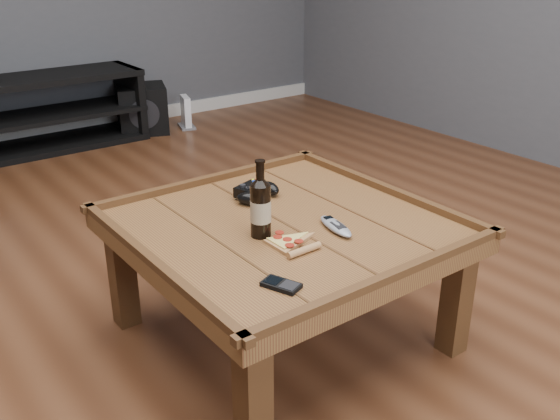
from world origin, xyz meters
TOP-DOWN VIEW (x-y plane):
  - ground at (0.00, 0.00)m, footprint 6.00×6.00m
  - baseboard at (0.00, 2.99)m, footprint 5.00×0.02m
  - coffee_table at (0.00, 0.00)m, footprint 1.03×1.03m
  - media_console at (0.00, 2.75)m, footprint 1.40×0.45m
  - beer_bottle at (-0.12, -0.03)m, footprint 0.07×0.07m
  - game_controller at (0.05, 0.23)m, footprint 0.20×0.17m
  - pizza_slice at (-0.09, -0.14)m, footprint 0.14×0.22m
  - smartphone at (-0.26, -0.33)m, footprint 0.09×0.12m
  - remote_control at (0.10, -0.14)m, footprint 0.09×0.19m
  - subwoofer at (0.75, 2.74)m, footprint 0.44×0.44m
  - game_console at (1.06, 2.63)m, footprint 0.16×0.22m

SIDE VIEW (x-z plane):
  - ground at x=0.00m, z-range 0.00..0.00m
  - baseboard at x=0.00m, z-range 0.00..0.10m
  - game_console at x=1.06m, z-range -0.01..0.23m
  - subwoofer at x=0.75m, z-range 0.00..0.34m
  - media_console at x=0.00m, z-range 0.00..0.50m
  - coffee_table at x=0.00m, z-range 0.15..0.63m
  - smartphone at x=-0.26m, z-range 0.45..0.46m
  - pizza_slice at x=-0.09m, z-range 0.45..0.47m
  - remote_control at x=0.10m, z-range 0.45..0.48m
  - game_controller at x=0.05m, z-range 0.45..0.50m
  - beer_bottle at x=-0.12m, z-range 0.43..0.68m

